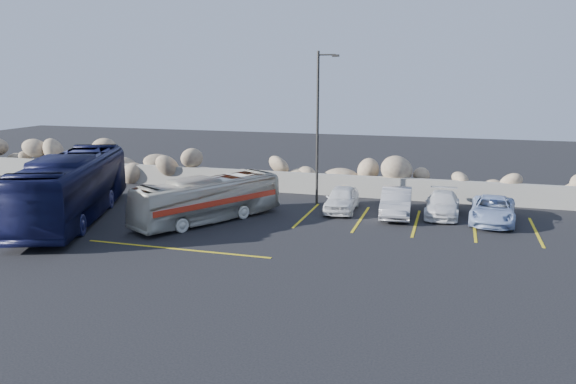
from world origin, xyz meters
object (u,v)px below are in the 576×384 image
(lamppost, at_px, (319,124))
(tour_coach, at_px, (72,187))
(car_c, at_px, (442,204))
(car_b, at_px, (396,202))
(car_a, at_px, (342,199))
(car_d, at_px, (493,210))
(vintage_bus, at_px, (208,199))

(lamppost, height_order, tour_coach, lamppost)
(lamppost, distance_m, car_c, 7.48)
(lamppost, xyz_separation_m, car_c, (6.46, -0.64, -3.73))
(car_b, relative_size, car_c, 1.04)
(car_a, bearing_deg, tour_coach, -158.38)
(car_c, distance_m, car_d, 2.40)
(car_c, height_order, car_d, car_d)
(car_c, xyz_separation_m, car_d, (2.30, -0.67, 0.03))
(car_b, relative_size, car_d, 0.95)
(lamppost, xyz_separation_m, vintage_bus, (-4.13, -4.95, -3.23))
(vintage_bus, relative_size, tour_coach, 0.68)
(car_c, bearing_deg, tour_coach, -160.56)
(vintage_bus, height_order, car_b, vintage_bus)
(car_c, bearing_deg, car_b, -162.03)
(vintage_bus, relative_size, car_a, 2.08)
(car_c, bearing_deg, car_a, -173.84)
(vintage_bus, relative_size, car_c, 1.94)
(car_a, xyz_separation_m, car_c, (4.93, 0.48, -0.06))
(vintage_bus, height_order, car_a, vintage_bus)
(vintage_bus, bearing_deg, lamppost, 79.78)
(lamppost, distance_m, vintage_bus, 7.21)
(car_a, relative_size, car_d, 0.86)
(vintage_bus, bearing_deg, tour_coach, -137.28)
(car_a, bearing_deg, lamppost, 141.41)
(car_a, bearing_deg, car_d, -3.72)
(car_a, xyz_separation_m, car_d, (7.23, -0.19, -0.03))
(tour_coach, distance_m, car_c, 17.94)
(vintage_bus, xyz_separation_m, car_a, (5.65, 3.83, -0.44))
(lamppost, bearing_deg, car_b, -17.14)
(tour_coach, distance_m, car_a, 13.17)
(car_c, relative_size, car_d, 0.92)
(lamppost, relative_size, car_b, 1.96)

